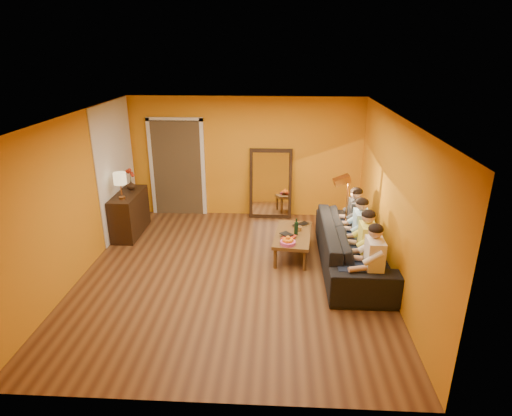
# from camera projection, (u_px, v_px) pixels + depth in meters

# --- Properties ---
(room_shell) EXTENTS (5.00, 5.50, 2.60)m
(room_shell) POSITION_uv_depth(u_px,v_px,m) (234.00, 193.00, 7.02)
(room_shell) COLOR brown
(room_shell) RESTS_ON ground
(white_accent) EXTENTS (0.02, 1.90, 2.58)m
(white_accent) POSITION_uv_depth(u_px,v_px,m) (116.00, 168.00, 8.43)
(white_accent) COLOR white
(white_accent) RESTS_ON wall_left
(doorway_recess) EXTENTS (1.06, 0.30, 2.10)m
(doorway_recess) POSITION_uv_depth(u_px,v_px,m) (179.00, 167.00, 9.48)
(doorway_recess) COLOR #3F2D19
(doorway_recess) RESTS_ON floor
(door_jamb_left) EXTENTS (0.08, 0.06, 2.20)m
(door_jamb_left) POSITION_uv_depth(u_px,v_px,m) (152.00, 168.00, 9.39)
(door_jamb_left) COLOR white
(door_jamb_left) RESTS_ON wall_back
(door_jamb_right) EXTENTS (0.08, 0.06, 2.20)m
(door_jamb_right) POSITION_uv_depth(u_px,v_px,m) (203.00, 169.00, 9.34)
(door_jamb_right) COLOR white
(door_jamb_right) RESTS_ON wall_back
(door_header) EXTENTS (1.22, 0.06, 0.08)m
(door_header) POSITION_uv_depth(u_px,v_px,m) (174.00, 119.00, 8.98)
(door_header) COLOR white
(door_header) RESTS_ON wall_back
(mirror_frame) EXTENTS (0.92, 0.27, 1.51)m
(mirror_frame) POSITION_uv_depth(u_px,v_px,m) (271.00, 184.00, 9.29)
(mirror_frame) COLOR black
(mirror_frame) RESTS_ON floor
(mirror_glass) EXTENTS (0.78, 0.21, 1.35)m
(mirror_glass) POSITION_uv_depth(u_px,v_px,m) (271.00, 184.00, 9.25)
(mirror_glass) COLOR white
(mirror_glass) RESTS_ON mirror_frame
(sideboard) EXTENTS (0.44, 1.18, 0.85)m
(sideboard) POSITION_uv_depth(u_px,v_px,m) (130.00, 214.00, 8.54)
(sideboard) COLOR black
(sideboard) RESTS_ON floor
(table_lamp) EXTENTS (0.24, 0.24, 0.51)m
(table_lamp) POSITION_uv_depth(u_px,v_px,m) (121.00, 186.00, 8.02)
(table_lamp) COLOR beige
(table_lamp) RESTS_ON sideboard
(sofa) EXTENTS (2.66, 1.04, 0.78)m
(sofa) POSITION_uv_depth(u_px,v_px,m) (353.00, 246.00, 7.24)
(sofa) COLOR black
(sofa) RESTS_ON floor
(coffee_table) EXTENTS (0.75, 1.28, 0.42)m
(coffee_table) POSITION_uv_depth(u_px,v_px,m) (293.00, 244.00, 7.73)
(coffee_table) COLOR brown
(coffee_table) RESTS_ON floor
(floor_lamp) EXTENTS (0.33, 0.28, 1.44)m
(floor_lamp) POSITION_uv_depth(u_px,v_px,m) (346.00, 216.00, 7.65)
(floor_lamp) COLOR #BB7637
(floor_lamp) RESTS_ON floor
(dog) EXTENTS (0.50, 0.62, 0.63)m
(dog) POSITION_uv_depth(u_px,v_px,m) (335.00, 258.00, 7.01)
(dog) COLOR #A46F4A
(dog) RESTS_ON floor
(person_far_left) EXTENTS (0.70, 0.44, 1.22)m
(person_far_left) POSITION_uv_depth(u_px,v_px,m) (374.00, 263.00, 6.22)
(person_far_left) COLOR white
(person_far_left) RESTS_ON sofa
(person_mid_left) EXTENTS (0.70, 0.44, 1.22)m
(person_mid_left) POSITION_uv_depth(u_px,v_px,m) (367.00, 246.00, 6.74)
(person_mid_left) COLOR #E9E64D
(person_mid_left) RESTS_ON sofa
(person_mid_right) EXTENTS (0.70, 0.44, 1.22)m
(person_mid_right) POSITION_uv_depth(u_px,v_px,m) (361.00, 232.00, 7.25)
(person_mid_right) COLOR #9BCCF0
(person_mid_right) RESTS_ON sofa
(person_far_right) EXTENTS (0.70, 0.44, 1.22)m
(person_far_right) POSITION_uv_depth(u_px,v_px,m) (355.00, 220.00, 7.76)
(person_far_right) COLOR #2E2E33
(person_far_right) RESTS_ON sofa
(fruit_bowl) EXTENTS (0.26, 0.26, 0.16)m
(fruit_bowl) POSITION_uv_depth(u_px,v_px,m) (288.00, 240.00, 7.21)
(fruit_bowl) COLOR #ED53A1
(fruit_bowl) RESTS_ON coffee_table
(wine_bottle) EXTENTS (0.07, 0.07, 0.31)m
(wine_bottle) POSITION_uv_depth(u_px,v_px,m) (296.00, 227.00, 7.55)
(wine_bottle) COLOR black
(wine_bottle) RESTS_ON coffee_table
(tumbler) EXTENTS (0.10, 0.10, 0.09)m
(tumbler) POSITION_uv_depth(u_px,v_px,m) (300.00, 229.00, 7.74)
(tumbler) COLOR #B27F3F
(tumbler) RESTS_ON coffee_table
(laptop) EXTENTS (0.39, 0.38, 0.03)m
(laptop) POSITION_uv_depth(u_px,v_px,m) (302.00, 225.00, 7.96)
(laptop) COLOR black
(laptop) RESTS_ON coffee_table
(book_lower) EXTENTS (0.20, 0.26, 0.02)m
(book_lower) POSITION_uv_depth(u_px,v_px,m) (283.00, 237.00, 7.47)
(book_lower) COLOR black
(book_lower) RESTS_ON coffee_table
(book_mid) EXTENTS (0.30, 0.33, 0.02)m
(book_mid) POSITION_uv_depth(u_px,v_px,m) (284.00, 236.00, 7.47)
(book_mid) COLOR #A62713
(book_mid) RESTS_ON book_lower
(book_upper) EXTENTS (0.26, 0.27, 0.02)m
(book_upper) POSITION_uv_depth(u_px,v_px,m) (283.00, 235.00, 7.45)
(book_upper) COLOR black
(book_upper) RESTS_ON book_mid
(vase) EXTENTS (0.17, 0.17, 0.18)m
(vase) POSITION_uv_depth(u_px,v_px,m) (131.00, 185.00, 8.59)
(vase) COLOR black
(vase) RESTS_ON sideboard
(flowers) EXTENTS (0.17, 0.17, 0.45)m
(flowers) POSITION_uv_depth(u_px,v_px,m) (130.00, 173.00, 8.50)
(flowers) COLOR #A62713
(flowers) RESTS_ON vase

